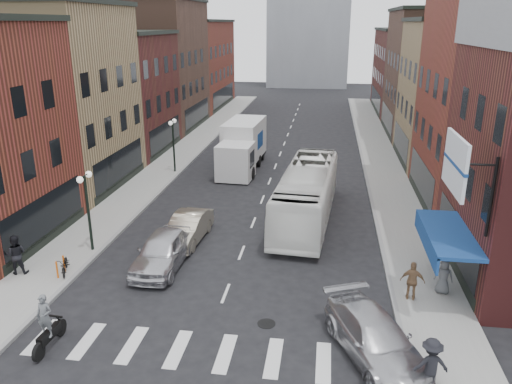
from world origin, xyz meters
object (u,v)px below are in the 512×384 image
at_px(billboard_sign, 458,166).
at_px(streetlamp_near, 87,197).
at_px(ped_right_a, 430,365).
at_px(ped_right_b, 412,281).
at_px(ped_left_solo, 16,254).
at_px(sedan_left_near, 163,250).
at_px(box_truck, 242,147).
at_px(transit_bus, 307,194).
at_px(parked_bicycle, 65,265).
at_px(sedan_left_far, 188,228).
at_px(ped_right_c, 444,276).
at_px(streetlamp_far, 173,136).
at_px(bike_rack, 61,267).
at_px(curb_car, 375,338).
at_px(motorcycle_rider, 46,324).

bearing_deg(billboard_sign, streetlamp_near, 167.65).
distance_m(ped_right_a, ped_right_b, 5.40).
xyz_separation_m(ped_left_solo, ped_right_b, (17.28, 0.22, -0.09)).
bearing_deg(billboard_sign, sedan_left_near, 168.21).
xyz_separation_m(box_truck, transit_bus, (5.48, -9.90, -0.22)).
bearing_deg(parked_bicycle, sedan_left_far, 22.52).
bearing_deg(ped_right_c, streetlamp_near, 6.96).
xyz_separation_m(streetlamp_far, bike_rack, (-0.20, -16.70, -2.36)).
bearing_deg(sedan_left_far, box_truck, 91.66).
height_order(sedan_left_near, ped_right_a, ped_right_a).
relative_size(transit_bus, curb_car, 2.20).
relative_size(billboard_sign, ped_left_solo, 2.00).
bearing_deg(ped_right_c, transit_bus, -38.71).
distance_m(billboard_sign, ped_right_a, 6.90).
bearing_deg(box_truck, parked_bicycle, -101.70).
height_order(transit_bus, ped_right_c, transit_bus).
bearing_deg(billboard_sign, curb_car, -132.57).
relative_size(sedan_left_far, ped_left_solo, 2.42).
distance_m(parked_bicycle, ped_right_b, 15.18).
distance_m(billboard_sign, ped_left_solo, 18.89).
xyz_separation_m(billboard_sign, sedan_left_far, (-11.62, 5.50, -5.40)).
distance_m(streetlamp_near, transit_bus, 12.03).
bearing_deg(motorcycle_rider, parked_bicycle, 116.15).
bearing_deg(box_truck, sedan_left_far, -88.66).
xyz_separation_m(billboard_sign, ped_right_c, (0.46, 1.60, -5.21)).
relative_size(billboard_sign, transit_bus, 0.33).
bearing_deg(parked_bicycle, bike_rack, -138.51).
bearing_deg(billboard_sign, ped_left_solo, 177.87).
bearing_deg(ped_right_c, motorcycle_rider, 35.03).
xyz_separation_m(transit_bus, ped_left_solo, (-12.58, -8.76, -0.51)).
distance_m(bike_rack, sedan_left_far, 6.55).
bearing_deg(streetlamp_near, box_truck, 72.82).
bearing_deg(streetlamp_near, bike_rack, -94.24).
xyz_separation_m(ped_right_b, ped_right_c, (1.37, 0.71, -0.06)).
height_order(motorcycle_rider, parked_bicycle, motorcycle_rider).
bearing_deg(streetlamp_near, transit_bus, 29.78).
distance_m(streetlamp_far, ped_right_c, 22.96).
distance_m(billboard_sign, transit_bus, 11.89).
bearing_deg(bike_rack, ped_left_solo, -176.48).
height_order(streetlamp_far, curb_car, streetlamp_far).
relative_size(bike_rack, transit_bus, 0.07).
height_order(transit_bus, ped_right_b, transit_bus).
distance_m(parked_bicycle, ped_right_a, 15.90).
bearing_deg(box_truck, billboard_sign, -56.63).
bearing_deg(ped_right_b, transit_bus, -52.31).
distance_m(motorcycle_rider, curb_car, 11.37).
distance_m(sedan_left_far, ped_left_solo, 8.15).
bearing_deg(billboard_sign, sedan_left_far, 154.67).
bearing_deg(curb_car, streetlamp_far, 99.53).
relative_size(sedan_left_far, ped_right_c, 2.89).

